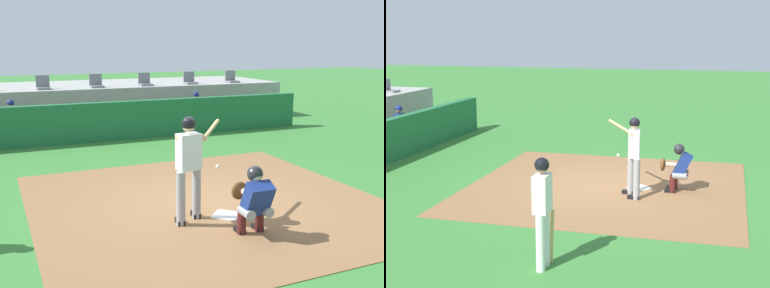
% 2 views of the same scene
% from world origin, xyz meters
% --- Properties ---
extents(ground_plane, '(80.00, 80.00, 0.00)m').
position_xyz_m(ground_plane, '(0.00, 0.00, 0.00)').
color(ground_plane, '#387A33').
extents(dirt_infield, '(6.40, 6.40, 0.01)m').
position_xyz_m(dirt_infield, '(0.00, 0.00, 0.01)').
color(dirt_infield, olive).
rests_on(dirt_infield, ground).
extents(home_plate, '(0.62, 0.62, 0.02)m').
position_xyz_m(home_plate, '(0.00, -0.80, 0.02)').
color(home_plate, white).
rests_on(home_plate, dirt_infield).
extents(batter_at_plate, '(1.19, 0.95, 1.80)m').
position_xyz_m(batter_at_plate, '(-0.68, -0.75, 1.04)').
color(batter_at_plate, '#99999E').
rests_on(batter_at_plate, ground).
extents(catcher_crouched, '(0.49, 1.79, 1.13)m').
position_xyz_m(catcher_crouched, '(0.00, -1.68, 0.61)').
color(catcher_crouched, gray).
rests_on(catcher_crouched, ground).
extents(dugout_wall, '(13.00, 0.30, 1.20)m').
position_xyz_m(dugout_wall, '(0.00, 6.50, 0.60)').
color(dugout_wall, '#1E6638').
rests_on(dugout_wall, ground).
extents(dugout_bench, '(11.80, 0.44, 0.45)m').
position_xyz_m(dugout_bench, '(0.00, 7.50, 0.23)').
color(dugout_bench, olive).
rests_on(dugout_bench, ground).
extents(dugout_player_0, '(0.49, 0.70, 1.30)m').
position_xyz_m(dugout_player_0, '(-3.04, 7.34, 0.67)').
color(dugout_player_0, '#939399').
rests_on(dugout_player_0, ground).
extents(dugout_player_1, '(0.49, 0.70, 1.30)m').
position_xyz_m(dugout_player_1, '(3.12, 7.34, 0.67)').
color(dugout_player_1, '#939399').
rests_on(dugout_player_1, ground).
extents(stands_platform, '(15.00, 4.40, 1.40)m').
position_xyz_m(stands_platform, '(0.00, 10.90, 0.70)').
color(stands_platform, '#9E9E99').
rests_on(stands_platform, ground).
extents(stadium_seat_2, '(0.46, 0.46, 0.48)m').
position_xyz_m(stadium_seat_2, '(-1.86, 9.38, 1.53)').
color(stadium_seat_2, slate).
rests_on(stadium_seat_2, stands_platform).
extents(stadium_seat_3, '(0.46, 0.46, 0.48)m').
position_xyz_m(stadium_seat_3, '(0.00, 9.38, 1.53)').
color(stadium_seat_3, slate).
rests_on(stadium_seat_3, stands_platform).
extents(stadium_seat_4, '(0.46, 0.46, 0.48)m').
position_xyz_m(stadium_seat_4, '(1.86, 9.38, 1.53)').
color(stadium_seat_4, slate).
rests_on(stadium_seat_4, stands_platform).
extents(stadium_seat_5, '(0.46, 0.46, 0.48)m').
position_xyz_m(stadium_seat_5, '(3.71, 9.38, 1.53)').
color(stadium_seat_5, slate).
rests_on(stadium_seat_5, stands_platform).
extents(stadium_seat_6, '(0.46, 0.46, 0.48)m').
position_xyz_m(stadium_seat_6, '(5.57, 9.38, 1.53)').
color(stadium_seat_6, slate).
rests_on(stadium_seat_6, stands_platform).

